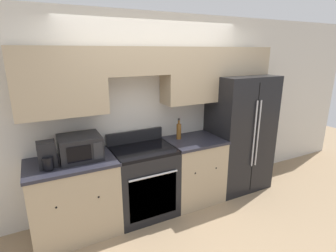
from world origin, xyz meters
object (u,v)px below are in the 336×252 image
at_px(microwave, 80,147).
at_px(bottle, 179,131).
at_px(oven_range, 144,181).
at_px(refrigerator, 238,133).

xyz_separation_m(microwave, bottle, (1.35, 0.09, -0.02)).
bearing_deg(oven_range, microwave, 177.38).
distance_m(oven_range, refrigerator, 1.66).
height_order(microwave, bottle, bottle).
bearing_deg(microwave, oven_range, -2.62).
xyz_separation_m(oven_range, microwave, (-0.75, 0.03, 0.59)).
xyz_separation_m(oven_range, bottle, (0.59, 0.12, 0.57)).
bearing_deg(oven_range, bottle, 11.79).
distance_m(oven_range, bottle, 0.83).
height_order(refrigerator, bottle, refrigerator).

